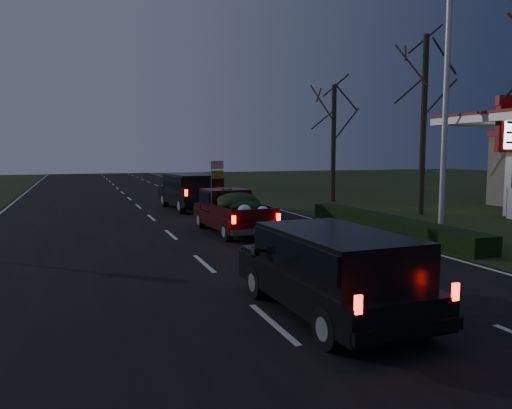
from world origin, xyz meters
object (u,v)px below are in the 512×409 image
object	(u,v)px
light_pole	(446,83)
lead_suv	(191,188)
rear_suv	(333,264)
pickup_truck	(232,209)

from	to	relation	value
light_pole	lead_suv	distance (m)	13.53
light_pole	rear_suv	bearing A→B (deg)	-139.98
pickup_truck	rear_suv	bearing A→B (deg)	-98.77
rear_suv	pickup_truck	bearing A→B (deg)	81.66
pickup_truck	rear_suv	distance (m)	9.82
pickup_truck	lead_suv	bearing A→B (deg)	86.04
light_pole	rear_suv	world-z (taller)	light_pole
rear_suv	lead_suv	bearing A→B (deg)	83.81
light_pole	pickup_truck	size ratio (longest dim) A/B	1.97
light_pole	rear_suv	xyz separation A→B (m)	(-8.33, -6.99, -4.50)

